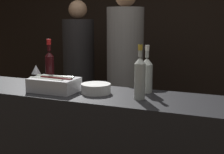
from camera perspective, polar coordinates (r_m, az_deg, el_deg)
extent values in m
cube|color=black|center=(4.05, 11.05, 8.67)|extent=(6.40, 0.06, 2.80)
cube|color=silver|center=(2.30, -10.50, -1.39)|extent=(0.34, 0.22, 0.10)
cylinder|color=#B2B7AD|center=(2.27, -11.91, -0.94)|extent=(0.29, 0.09, 0.06)
cylinder|color=#380F0F|center=(2.28, -10.11, -0.83)|extent=(0.26, 0.08, 0.07)
cylinder|color=#9EA899|center=(2.34, -10.30, -0.54)|extent=(0.30, 0.11, 0.07)
cylinder|color=white|center=(2.21, -2.96, -2.10)|extent=(0.21, 0.21, 0.07)
cylinder|color=gray|center=(2.20, -2.97, -1.37)|extent=(0.17, 0.17, 0.01)
cylinder|color=silver|center=(2.70, -13.64, -0.77)|extent=(0.07, 0.07, 0.00)
cylinder|color=silver|center=(2.70, -13.67, -0.08)|extent=(0.01, 0.01, 0.06)
cone|color=silver|center=(2.68, -13.73, 1.36)|extent=(0.08, 0.08, 0.07)
cylinder|color=#B2B7AD|center=(2.03, 5.09, -0.83)|extent=(0.07, 0.07, 0.23)
cone|color=#B2B7AD|center=(2.01, 5.15, 3.06)|extent=(0.07, 0.07, 0.04)
cylinder|color=#B2B7AD|center=(2.00, 5.18, 4.81)|extent=(0.03, 0.03, 0.08)
cylinder|color=gold|center=(2.00, 5.19, 5.43)|extent=(0.03, 0.03, 0.04)
cylinder|color=black|center=(2.58, -11.31, 1.26)|extent=(0.07, 0.07, 0.22)
cone|color=black|center=(2.57, -11.41, 4.18)|extent=(0.07, 0.07, 0.04)
cylinder|color=black|center=(2.56, -11.47, 5.73)|extent=(0.03, 0.03, 0.10)
cylinder|color=red|center=(2.56, -11.49, 6.33)|extent=(0.04, 0.04, 0.04)
cylinder|color=#B2B7AD|center=(2.23, 6.34, -0.28)|extent=(0.08, 0.08, 0.20)
cone|color=#B2B7AD|center=(2.21, 6.40, 2.92)|extent=(0.08, 0.08, 0.05)
cylinder|color=#B2B7AD|center=(2.20, 6.44, 4.69)|extent=(0.03, 0.03, 0.09)
cylinder|color=white|center=(2.20, 6.45, 5.30)|extent=(0.03, 0.03, 0.04)
cube|color=black|center=(3.76, -5.91, -6.86)|extent=(0.27, 0.20, 0.79)
cylinder|color=black|center=(3.61, -6.13, 4.72)|extent=(0.36, 0.36, 0.73)
sphere|color=tan|center=(3.60, -6.28, 12.15)|extent=(0.21, 0.21, 0.21)
cube|color=black|center=(3.29, 2.33, -8.81)|extent=(0.27, 0.20, 0.86)
cylinder|color=slate|center=(3.11, 2.44, 5.51)|extent=(0.37, 0.37, 0.77)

